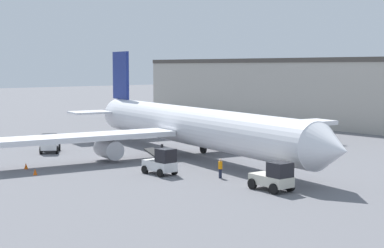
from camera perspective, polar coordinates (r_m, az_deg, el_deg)
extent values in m
plane|color=slate|center=(60.32, 0.00, -3.24)|extent=(400.00, 400.00, 0.00)
cube|color=#ADA89E|center=(93.78, 14.54, 2.77)|extent=(80.20, 12.69, 9.90)
cube|color=#47423D|center=(93.68, 14.62, 6.01)|extent=(80.20, 12.94, 0.70)
cylinder|color=white|center=(59.91, 0.00, -0.18)|extent=(36.75, 10.28, 3.86)
cone|color=white|center=(44.21, 13.40, -2.39)|extent=(3.71, 4.27, 3.78)
cone|color=white|center=(78.08, -7.76, 1.11)|extent=(4.83, 4.36, 3.67)
cube|color=white|center=(67.83, 7.32, -0.13)|extent=(7.00, 18.90, 0.50)
cube|color=white|center=(56.80, -10.69, -1.28)|extent=(7.00, 18.90, 0.50)
cylinder|color=#ADADB2|center=(66.30, 5.42, -1.39)|extent=(3.64, 2.41, 1.84)
cylinder|color=#ADADB2|center=(57.98, -8.09, -2.42)|extent=(3.64, 2.41, 1.84)
cube|color=navy|center=(75.20, -6.93, 4.70)|extent=(4.18, 1.09, 5.98)
cube|color=white|center=(77.23, -4.01, 1.38)|extent=(4.24, 5.17, 0.24)
cube|color=white|center=(73.78, -9.90, 1.12)|extent=(4.24, 5.17, 0.24)
cylinder|color=#38383D|center=(49.53, 7.91, -4.47)|extent=(0.28, 0.28, 1.30)
cylinder|color=black|center=(49.58, 7.91, -4.81)|extent=(0.75, 0.47, 0.70)
cylinder|color=#38383D|center=(60.58, -2.93, -2.59)|extent=(0.28, 0.28, 1.30)
cylinder|color=black|center=(60.61, -2.93, -2.77)|extent=(0.95, 0.50, 0.90)
cylinder|color=#38383D|center=(63.07, 1.10, -2.25)|extent=(0.28, 0.28, 1.30)
cylinder|color=black|center=(63.10, 1.10, -2.43)|extent=(0.95, 0.50, 0.90)
cylinder|color=#1E2338|center=(49.11, 2.76, -4.82)|extent=(0.26, 0.26, 0.78)
cylinder|color=orange|center=(48.99, 2.76, -4.01)|extent=(0.36, 0.36, 0.62)
sphere|color=tan|center=(48.92, 2.77, -3.53)|extent=(0.23, 0.23, 0.23)
cube|color=beige|center=(44.61, 7.67, -5.41)|extent=(3.47, 1.91, 0.76)
cube|color=black|center=(43.78, 8.53, -4.40)|extent=(1.59, 1.59, 1.09)
cylinder|color=black|center=(43.30, 7.96, -6.26)|extent=(0.82, 0.35, 0.80)
cylinder|color=black|center=(44.43, 9.47, -5.98)|extent=(0.82, 0.35, 0.80)
cylinder|color=black|center=(44.97, 5.87, -5.79)|extent=(0.82, 0.35, 0.80)
cylinder|color=black|center=(46.06, 7.38, -5.54)|extent=(0.82, 0.35, 0.80)
cube|color=silver|center=(50.85, -3.18, -4.05)|extent=(3.14, 1.50, 0.81)
cube|color=black|center=(50.01, -2.57, -3.07)|extent=(1.38, 1.35, 1.16)
cube|color=#333333|center=(51.13, -3.58, -2.86)|extent=(1.95, 1.05, 0.75)
cylinder|color=black|center=(49.61, -3.08, -4.76)|extent=(0.69, 0.28, 0.69)
cylinder|color=black|center=(50.53, -1.74, -4.57)|extent=(0.69, 0.28, 0.69)
cylinder|color=black|center=(51.33, -4.59, -4.42)|extent=(0.69, 0.28, 0.69)
cylinder|color=black|center=(52.22, -3.27, -4.24)|extent=(0.69, 0.28, 0.69)
cube|color=silver|center=(65.47, -13.59, -2.03)|extent=(3.72, 3.24, 0.70)
cube|color=black|center=(64.43, -13.70, -1.38)|extent=(2.06, 2.06, 1.00)
cylinder|color=black|center=(64.45, -14.43, -2.48)|extent=(0.83, 0.69, 0.82)
cylinder|color=black|center=(64.27, -12.97, -2.47)|extent=(0.83, 0.69, 0.82)
cylinder|color=black|center=(66.77, -14.18, -2.20)|extent=(0.83, 0.69, 0.82)
cylinder|color=black|center=(66.60, -12.78, -2.19)|extent=(0.83, 0.69, 0.82)
cone|color=#EF590F|center=(52.24, -14.97, -4.50)|extent=(0.36, 0.36, 0.55)
cone|color=#EF590F|center=(55.44, -15.80, -3.94)|extent=(0.36, 0.36, 0.55)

